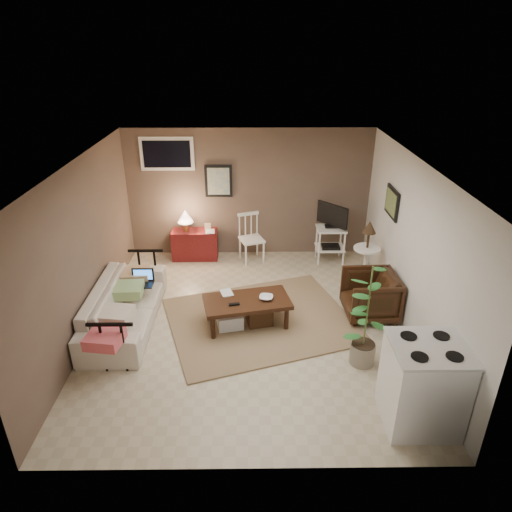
{
  "coord_description": "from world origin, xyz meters",
  "views": [
    {
      "loc": [
        0.04,
        -5.63,
        3.84
      ],
      "look_at": [
        0.11,
        0.35,
        0.95
      ],
      "focal_mm": 32.0,
      "sensor_mm": 36.0,
      "label": 1
    }
  ],
  "objects_px": {
    "coffee_table": "(246,310)",
    "side_table": "(367,247)",
    "armchair": "(370,293)",
    "tv_stand": "(331,232)",
    "spindle_chair": "(251,239)",
    "stove": "(423,385)",
    "potted_plant": "(367,313)",
    "red_console": "(194,242)",
    "sofa": "(124,299)"
  },
  "relations": [
    {
      "from": "coffee_table",
      "to": "stove",
      "type": "distance_m",
      "value": 2.66
    },
    {
      "from": "red_console",
      "to": "side_table",
      "type": "height_order",
      "value": "side_table"
    },
    {
      "from": "tv_stand",
      "to": "side_table",
      "type": "xyz_separation_m",
      "value": [
        0.43,
        -0.96,
        0.13
      ]
    },
    {
      "from": "tv_stand",
      "to": "side_table",
      "type": "bearing_deg",
      "value": -65.74
    },
    {
      "from": "coffee_table",
      "to": "armchair",
      "type": "height_order",
      "value": "armchair"
    },
    {
      "from": "coffee_table",
      "to": "spindle_chair",
      "type": "relative_size",
      "value": 1.47
    },
    {
      "from": "armchair",
      "to": "red_console",
      "type": "bearing_deg",
      "value": -127.82
    },
    {
      "from": "armchair",
      "to": "potted_plant",
      "type": "relative_size",
      "value": 0.54
    },
    {
      "from": "spindle_chair",
      "to": "stove",
      "type": "xyz_separation_m",
      "value": [
        1.82,
        -4.04,
        0.08
      ]
    },
    {
      "from": "spindle_chair",
      "to": "armchair",
      "type": "relative_size",
      "value": 1.17
    },
    {
      "from": "spindle_chair",
      "to": "side_table",
      "type": "height_order",
      "value": "side_table"
    },
    {
      "from": "tv_stand",
      "to": "potted_plant",
      "type": "height_order",
      "value": "potted_plant"
    },
    {
      "from": "sofa",
      "to": "potted_plant",
      "type": "height_order",
      "value": "potted_plant"
    },
    {
      "from": "armchair",
      "to": "stove",
      "type": "distance_m",
      "value": 2.11
    },
    {
      "from": "tv_stand",
      "to": "spindle_chair",
      "type": "bearing_deg",
      "value": 178.09
    },
    {
      "from": "coffee_table",
      "to": "tv_stand",
      "type": "distance_m",
      "value": 2.66
    },
    {
      "from": "coffee_table",
      "to": "potted_plant",
      "type": "distance_m",
      "value": 1.8
    },
    {
      "from": "spindle_chair",
      "to": "armchair",
      "type": "distance_m",
      "value": 2.62
    },
    {
      "from": "coffee_table",
      "to": "side_table",
      "type": "height_order",
      "value": "side_table"
    },
    {
      "from": "spindle_chair",
      "to": "side_table",
      "type": "bearing_deg",
      "value": -27.92
    },
    {
      "from": "spindle_chair",
      "to": "potted_plant",
      "type": "bearing_deg",
      "value": -64.87
    },
    {
      "from": "side_table",
      "to": "stove",
      "type": "relative_size",
      "value": 1.15
    },
    {
      "from": "sofa",
      "to": "spindle_chair",
      "type": "relative_size",
      "value": 2.38
    },
    {
      "from": "spindle_chair",
      "to": "potted_plant",
      "type": "xyz_separation_m",
      "value": [
        1.43,
        -3.04,
        0.34
      ]
    },
    {
      "from": "potted_plant",
      "to": "armchair",
      "type": "bearing_deg",
      "value": 72.82
    },
    {
      "from": "tv_stand",
      "to": "side_table",
      "type": "distance_m",
      "value": 1.06
    },
    {
      "from": "coffee_table",
      "to": "red_console",
      "type": "xyz_separation_m",
      "value": [
        -1.01,
        2.28,
        0.08
      ]
    },
    {
      "from": "sofa",
      "to": "stove",
      "type": "xyz_separation_m",
      "value": [
        3.66,
        -1.92,
        0.08
      ]
    },
    {
      "from": "sofa",
      "to": "armchair",
      "type": "xyz_separation_m",
      "value": [
        3.62,
        0.19,
        -0.04
      ]
    },
    {
      "from": "side_table",
      "to": "armchair",
      "type": "xyz_separation_m",
      "value": [
        -0.13,
        -0.92,
        -0.34
      ]
    },
    {
      "from": "armchair",
      "to": "coffee_table",
      "type": "bearing_deg",
      "value": -84.62
    },
    {
      "from": "red_console",
      "to": "armchair",
      "type": "relative_size",
      "value": 1.28
    },
    {
      "from": "sofa",
      "to": "spindle_chair",
      "type": "bearing_deg",
      "value": -40.96
    },
    {
      "from": "red_console",
      "to": "tv_stand",
      "type": "relative_size",
      "value": 0.88
    },
    {
      "from": "red_console",
      "to": "armchair",
      "type": "height_order",
      "value": "red_console"
    },
    {
      "from": "sofa",
      "to": "tv_stand",
      "type": "relative_size",
      "value": 1.92
    },
    {
      "from": "tv_stand",
      "to": "armchair",
      "type": "distance_m",
      "value": 1.92
    },
    {
      "from": "red_console",
      "to": "stove",
      "type": "height_order",
      "value": "stove"
    },
    {
      "from": "potted_plant",
      "to": "stove",
      "type": "xyz_separation_m",
      "value": [
        0.39,
        -1.0,
        -0.25
      ]
    },
    {
      "from": "spindle_chair",
      "to": "stove",
      "type": "bearing_deg",
      "value": -65.8
    },
    {
      "from": "sofa",
      "to": "stove",
      "type": "relative_size",
      "value": 2.11
    },
    {
      "from": "sofa",
      "to": "red_console",
      "type": "xyz_separation_m",
      "value": [
        0.76,
        2.22,
        -0.08
      ]
    },
    {
      "from": "red_console",
      "to": "potted_plant",
      "type": "xyz_separation_m",
      "value": [
        2.51,
        -3.14,
        0.42
      ]
    },
    {
      "from": "spindle_chair",
      "to": "armchair",
      "type": "height_order",
      "value": "spindle_chair"
    },
    {
      "from": "red_console",
      "to": "tv_stand",
      "type": "bearing_deg",
      "value": -3.17
    },
    {
      "from": "tv_stand",
      "to": "coffee_table",
      "type": "bearing_deg",
      "value": -125.9
    },
    {
      "from": "coffee_table",
      "to": "side_table",
      "type": "distance_m",
      "value": 2.35
    },
    {
      "from": "red_console",
      "to": "side_table",
      "type": "relative_size",
      "value": 0.84
    },
    {
      "from": "red_console",
      "to": "stove",
      "type": "bearing_deg",
      "value": -54.98
    },
    {
      "from": "sofa",
      "to": "red_console",
      "type": "bearing_deg",
      "value": -18.99
    }
  ]
}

